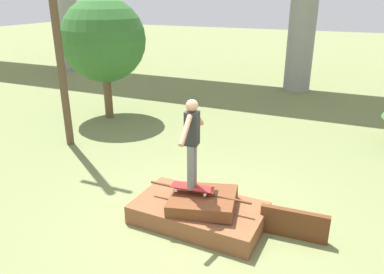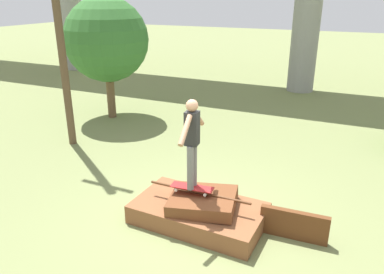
{
  "view_description": "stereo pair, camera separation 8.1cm",
  "coord_description": "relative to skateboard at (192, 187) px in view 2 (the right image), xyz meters",
  "views": [
    {
      "loc": [
        2.24,
        -5.41,
        3.91
      ],
      "look_at": [
        -0.11,
        -0.05,
        1.66
      ],
      "focal_mm": 35.0,
      "sensor_mm": 36.0,
      "label": 1
    },
    {
      "loc": [
        2.31,
        -5.38,
        3.91
      ],
      "look_at": [
        -0.11,
        -0.05,
        1.66
      ],
      "focal_mm": 35.0,
      "sensor_mm": 36.0,
      "label": 2
    }
  ],
  "objects": [
    {
      "name": "ground_plane",
      "position": [
        0.11,
        0.05,
        -0.7
      ],
      "size": [
        80.0,
        80.0,
        0.0
      ],
      "primitive_type": "plane",
      "color": "olive"
    },
    {
      "name": "scrap_pile",
      "position": [
        0.13,
        0.05,
        -0.47
      ],
      "size": [
        2.38,
        1.4,
        0.63
      ],
      "color": "brown",
      "rests_on": "ground_plane"
    },
    {
      "name": "scrap_plank_loose",
      "position": [
        1.77,
        0.27,
        -0.44
      ],
      "size": [
        1.14,
        0.16,
        0.52
      ],
      "color": "#5B3319",
      "rests_on": "ground_plane"
    },
    {
      "name": "skateboard",
      "position": [
        0.0,
        0.0,
        0.0
      ],
      "size": [
        0.78,
        0.3,
        0.09
      ],
      "color": "maroon",
      "rests_on": "scrap_pile"
    },
    {
      "name": "skater",
      "position": [
        0.0,
        0.0,
        0.93
      ],
      "size": [
        0.24,
        1.17,
        1.59
      ],
      "color": "slate",
      "rests_on": "skateboard"
    },
    {
      "name": "tree_behind_right",
      "position": [
        -5.04,
        4.57,
        1.84
      ],
      "size": [
        2.65,
        2.65,
        3.88
      ],
      "color": "brown",
      "rests_on": "ground_plane"
    }
  ]
}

